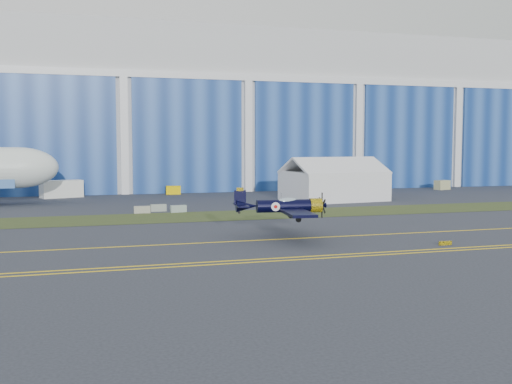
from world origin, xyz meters
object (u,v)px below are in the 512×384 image
object	(u,v)px
tent	(334,179)
shipping_container	(61,189)
warbird	(284,206)
tug	(173,190)

from	to	relation	value
tent	shipping_container	bearing A→B (deg)	150.30
warbird	tent	xyz separation A→B (m)	(19.53, 32.81, 0.45)
tent	tug	bearing A→B (deg)	133.26
warbird	tug	world-z (taller)	warbird
warbird	tent	world-z (taller)	tent
warbird	tent	size ratio (longest dim) A/B	0.81
shipping_container	tug	distance (m)	18.36
warbird	tug	size ratio (longest dim) A/B	5.13
tent	warbird	bearing A→B (deg)	-127.88
warbird	shipping_container	size ratio (longest dim) A/B	1.96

